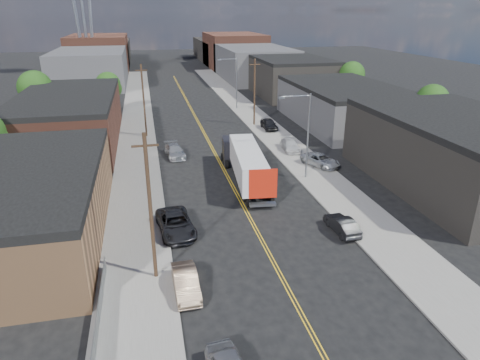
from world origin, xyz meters
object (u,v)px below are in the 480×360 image
car_left_c (176,224)px  car_right_oncoming (342,225)px  car_right_lot_a (320,160)px  car_right_lot_b (290,145)px  car_left_b (186,283)px  semi_truck (244,161)px  car_left_d (175,151)px  car_right_lot_c (269,124)px

car_left_c → car_right_oncoming: 13.31m
car_right_oncoming → car_right_lot_a: car_right_lot_a is taller
car_left_c → car_right_lot_b: 24.23m
car_left_b → car_right_lot_b: 30.73m
semi_truck → car_left_b: bearing=-108.3°
semi_truck → car_right_lot_b: bearing=52.7°
car_right_lot_a → car_left_c: bearing=-169.2°
semi_truck → car_left_b: semi_truck is taller
car_left_c → car_right_oncoming: (13.00, -2.83, -0.12)m
car_left_d → car_right_lot_b: size_ratio=1.09×
semi_truck → car_right_lot_a: size_ratio=3.09×
car_right_lot_b → car_right_lot_c: car_right_lot_c is taller
semi_truck → car_right_lot_c: (8.14, 18.96, -1.27)m
car_right_oncoming → car_right_lot_c: car_right_lot_c is taller
semi_truck → car_right_oncoming: bearing=-62.4°
car_right_oncoming → car_right_lot_c: 31.75m
car_left_d → car_right_lot_c: size_ratio=1.09×
car_left_d → car_right_oncoming: bearing=-69.5°
car_right_oncoming → car_right_lot_a: size_ratio=0.84×
car_right_oncoming → car_right_lot_b: bearing=-100.6°
car_right_lot_a → car_left_b: bearing=-154.8°
car_right_oncoming → car_right_lot_b: 21.36m
semi_truck → car_right_oncoming: size_ratio=3.68×
car_left_b → car_right_lot_b: size_ratio=0.94×
car_left_b → car_right_lot_a: car_right_lot_a is taller
car_left_b → car_right_oncoming: car_left_b is taller
car_left_c → car_right_lot_a: size_ratio=1.17×
car_left_b → car_left_c: size_ratio=0.75×
car_left_c → car_right_lot_a: 21.03m
car_left_c → car_right_lot_a: car_left_c is taller
car_left_b → car_right_oncoming: bearing=19.9°
car_right_lot_a → car_right_lot_b: bearing=78.7°
car_left_b → car_right_oncoming: (13.00, 5.17, -0.03)m
semi_truck → car_left_c: 12.68m
semi_truck → car_left_d: semi_truck is taller
car_right_lot_c → car_left_d: bearing=-146.9°
car_left_d → car_right_oncoming: car_left_d is taller
car_left_d → car_right_oncoming: 24.99m
car_left_c → car_right_lot_b: (15.84, 18.34, 0.02)m
semi_truck → car_left_b: (-7.90, -17.82, -1.49)m
semi_truck → car_right_lot_a: (9.37, 2.18, -1.37)m
car_right_lot_b → car_left_b: bearing=-116.7°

